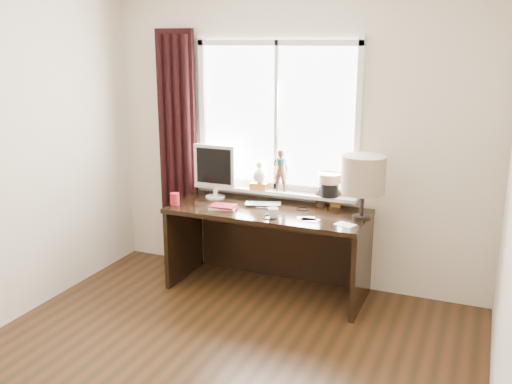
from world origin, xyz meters
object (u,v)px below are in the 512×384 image
at_px(mug, 273,212).
at_px(monitor, 215,168).
at_px(table_lamp, 363,175).
at_px(red_cup, 175,199).
at_px(desk, 272,233).
at_px(laptop, 263,204).

relative_size(mug, monitor, 0.18).
bearing_deg(table_lamp, monitor, 174.72).
height_order(mug, monitor, monitor).
distance_m(mug, red_cup, 0.93).
height_order(monitor, table_lamp, table_lamp).
bearing_deg(mug, monitor, 152.96).
relative_size(desk, table_lamp, 3.27).
distance_m(red_cup, table_lamp, 1.64).
relative_size(laptop, monitor, 0.63).
height_order(laptop, desk, laptop).
xyz_separation_m(red_cup, monitor, (0.22, 0.34, 0.23)).
distance_m(mug, table_lamp, 0.78).
bearing_deg(monitor, mug, -27.04).
relative_size(mug, red_cup, 0.83).
height_order(laptop, red_cup, red_cup).
bearing_deg(mug, red_cup, 179.07).
height_order(laptop, table_lamp, table_lamp).
xyz_separation_m(laptop, desk, (0.07, 0.01, -0.26)).
xyz_separation_m(laptop, monitor, (-0.50, 0.07, 0.27)).
bearing_deg(red_cup, mug, -0.93).
bearing_deg(monitor, red_cup, -123.01).
bearing_deg(monitor, desk, -5.80).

